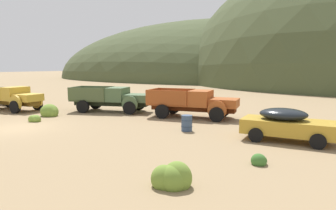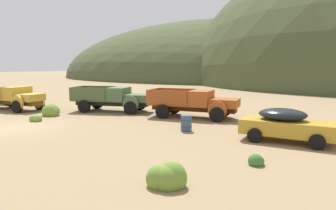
{
  "view_description": "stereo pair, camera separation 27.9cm",
  "coord_description": "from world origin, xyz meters",
  "px_view_note": "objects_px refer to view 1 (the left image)",
  "views": [
    {
      "loc": [
        16.06,
        -10.42,
        3.56
      ],
      "look_at": [
        6.92,
        5.44,
        1.19
      ],
      "focal_mm": 32.59,
      "sensor_mm": 36.0,
      "label": 1
    },
    {
      "loc": [
        16.3,
        -10.28,
        3.56
      ],
      "look_at": [
        6.92,
        5.44,
        1.19
      ],
      "focal_mm": 32.59,
      "sensor_mm": 36.0,
      "label": 2
    }
  ],
  "objects_px": {
    "truck_faded_yellow": "(15,98)",
    "truck_weathered_green": "(116,99)",
    "truck_oxide_orange": "(198,103)",
    "car_primer_gray": "(5,95)",
    "car_mustard": "(291,125)",
    "oil_drum_spare": "(187,123)"
  },
  "relations": [
    {
      "from": "oil_drum_spare",
      "to": "car_mustard",
      "type": "bearing_deg",
      "value": 3.72
    },
    {
      "from": "truck_weathered_green",
      "to": "truck_oxide_orange",
      "type": "xyz_separation_m",
      "value": [
        6.71,
        0.6,
        0.0
      ]
    },
    {
      "from": "truck_oxide_orange",
      "to": "oil_drum_spare",
      "type": "distance_m",
      "value": 4.38
    },
    {
      "from": "truck_faded_yellow",
      "to": "truck_oxide_orange",
      "type": "distance_m",
      "value": 14.69
    },
    {
      "from": "truck_faded_yellow",
      "to": "oil_drum_spare",
      "type": "bearing_deg",
      "value": -3.37
    },
    {
      "from": "car_primer_gray",
      "to": "truck_faded_yellow",
      "type": "distance_m",
      "value": 5.38
    },
    {
      "from": "truck_weathered_green",
      "to": "truck_faded_yellow",
      "type": "bearing_deg",
      "value": -172.61
    },
    {
      "from": "car_primer_gray",
      "to": "truck_oxide_orange",
      "type": "height_order",
      "value": "truck_oxide_orange"
    },
    {
      "from": "oil_drum_spare",
      "to": "truck_oxide_orange",
      "type": "bearing_deg",
      "value": 105.93
    },
    {
      "from": "truck_faded_yellow",
      "to": "car_mustard",
      "type": "height_order",
      "value": "truck_faded_yellow"
    },
    {
      "from": "car_mustard",
      "to": "oil_drum_spare",
      "type": "distance_m",
      "value": 5.32
    },
    {
      "from": "truck_faded_yellow",
      "to": "truck_oxide_orange",
      "type": "height_order",
      "value": "truck_faded_yellow"
    },
    {
      "from": "truck_faded_yellow",
      "to": "truck_weathered_green",
      "type": "relative_size",
      "value": 0.89
    },
    {
      "from": "truck_faded_yellow",
      "to": "truck_weathered_green",
      "type": "xyz_separation_m",
      "value": [
        7.39,
        3.52,
        0.03
      ]
    },
    {
      "from": "truck_weathered_green",
      "to": "oil_drum_spare",
      "type": "relative_size",
      "value": 7.35
    },
    {
      "from": "truck_weathered_green",
      "to": "truck_oxide_orange",
      "type": "relative_size",
      "value": 1.01
    },
    {
      "from": "truck_oxide_orange",
      "to": "truck_weathered_green",
      "type": "bearing_deg",
      "value": 175.88
    },
    {
      "from": "car_mustard",
      "to": "truck_weathered_green",
      "type": "bearing_deg",
      "value": 164.15
    },
    {
      "from": "truck_weathered_green",
      "to": "car_mustard",
      "type": "bearing_deg",
      "value": -31.86
    },
    {
      "from": "oil_drum_spare",
      "to": "truck_faded_yellow",
      "type": "bearing_deg",
      "value": 179.81
    },
    {
      "from": "truck_faded_yellow",
      "to": "car_primer_gray",
      "type": "bearing_deg",
      "value": 152.19
    },
    {
      "from": "car_primer_gray",
      "to": "car_mustard",
      "type": "xyz_separation_m",
      "value": [
        25.47,
        -1.95,
        -0.0
      ]
    }
  ]
}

